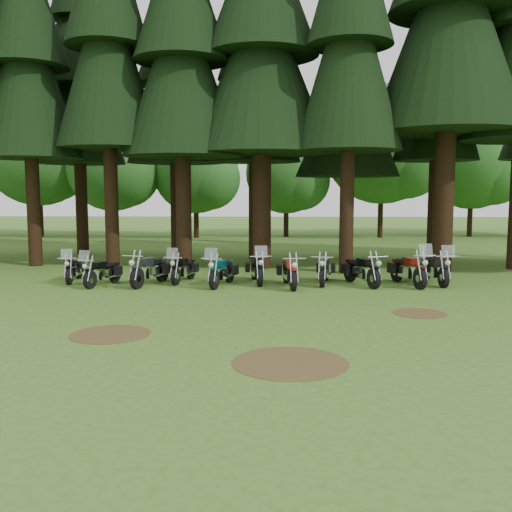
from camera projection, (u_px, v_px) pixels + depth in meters
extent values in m
plane|color=#3C6620|center=(248.00, 316.00, 14.67)|extent=(120.00, 120.00, 0.00)
cylinder|color=black|center=(33.00, 202.00, 24.49)|extent=(0.58, 0.58, 5.53)
cone|color=black|center=(28.00, 75.00, 23.90)|extent=(4.32, 4.32, 6.91)
cylinder|color=black|center=(111.00, 196.00, 24.02)|extent=(0.58, 0.58, 5.99)
cone|color=black|center=(107.00, 56.00, 23.38)|extent=(4.32, 4.32, 7.49)
cylinder|color=black|center=(183.00, 202.00, 23.82)|extent=(0.66, 0.66, 5.57)
cone|color=black|center=(182.00, 70.00, 23.23)|extent=(4.95, 4.95, 6.96)
cylinder|color=black|center=(262.00, 200.00, 23.73)|extent=(0.77, 0.77, 5.70)
cone|color=black|center=(262.00, 65.00, 23.12)|extent=(5.81, 5.81, 7.12)
cylinder|color=black|center=(347.00, 200.00, 22.18)|extent=(0.55, 0.55, 5.71)
cone|color=black|center=(350.00, 56.00, 21.57)|extent=(4.15, 4.15, 7.14)
cylinder|color=black|center=(444.00, 189.00, 22.71)|extent=(0.80, 0.80, 6.62)
cone|color=black|center=(450.00, 24.00, 22.00)|extent=(5.98, 5.98, 8.27)
cylinder|color=black|center=(81.00, 200.00, 28.97)|extent=(0.60, 0.60, 5.53)
cone|color=black|center=(78.00, 94.00, 28.38)|extent=(4.52, 4.52, 6.91)
cone|color=black|center=(76.00, 26.00, 28.01)|extent=(3.62, 3.62, 5.83)
cylinder|color=black|center=(177.00, 200.00, 28.83)|extent=(0.65, 0.65, 5.55)
cone|color=black|center=(175.00, 92.00, 28.24)|extent=(4.85, 4.85, 6.94)
cone|color=black|center=(174.00, 24.00, 27.87)|extent=(3.88, 3.88, 5.86)
cylinder|color=black|center=(255.00, 201.00, 27.22)|extent=(0.58, 0.58, 5.52)
cone|color=black|center=(255.00, 87.00, 26.63)|extent=(4.35, 4.35, 6.90)
cone|color=black|center=(255.00, 15.00, 26.27)|extent=(3.48, 3.48, 5.83)
cylinder|color=black|center=(346.00, 209.00, 27.40)|extent=(0.66, 0.66, 4.70)
cone|color=black|center=(348.00, 114.00, 26.90)|extent=(4.94, 4.94, 5.87)
cone|color=black|center=(349.00, 53.00, 26.59)|extent=(3.95, 3.95, 4.96)
cone|color=black|center=(350.00, 4.00, 26.34)|extent=(2.77, 2.77, 3.91)
cylinder|color=black|center=(434.00, 201.00, 26.81)|extent=(0.53, 0.53, 5.56)
cone|color=black|center=(438.00, 84.00, 26.21)|extent=(3.94, 3.94, 6.95)
cone|color=black|center=(440.00, 10.00, 25.85)|extent=(3.15, 3.15, 5.87)
cylinder|color=black|center=(41.00, 214.00, 40.94)|extent=(0.36, 0.36, 3.29)
sphere|color=#276021|center=(38.00, 152.00, 40.45)|extent=(7.69, 7.69, 7.69)
sphere|color=#276021|center=(52.00, 162.00, 39.61)|extent=(5.49, 5.49, 5.49)
cylinder|color=black|center=(114.00, 218.00, 39.73)|extent=(0.36, 0.36, 2.80)
sphere|color=#276021|center=(112.00, 164.00, 39.32)|extent=(6.53, 6.53, 6.53)
sphere|color=#276021|center=(126.00, 173.00, 38.61)|extent=(4.67, 4.67, 4.67)
cylinder|color=black|center=(196.00, 219.00, 39.85)|extent=(0.36, 0.36, 2.55)
sphere|color=#276021|center=(196.00, 170.00, 39.48)|extent=(5.95, 5.95, 5.95)
sphere|color=#276021|center=(209.00, 179.00, 38.83)|extent=(4.25, 4.25, 4.25)
cylinder|color=black|center=(286.00, 219.00, 40.79)|extent=(0.36, 0.36, 2.47)
sphere|color=#276021|center=(286.00, 173.00, 40.42)|extent=(5.76, 5.76, 5.76)
sphere|color=#276021|center=(301.00, 181.00, 39.79)|extent=(4.12, 4.12, 4.12)
cylinder|color=black|center=(380.00, 212.00, 39.94)|extent=(0.36, 0.36, 3.52)
sphere|color=#276021|center=(382.00, 145.00, 39.42)|extent=(8.21, 8.21, 8.21)
sphere|color=#276021|center=(405.00, 156.00, 38.52)|extent=(5.87, 5.87, 5.87)
cylinder|color=black|center=(470.00, 216.00, 40.96)|extent=(0.36, 0.36, 2.94)
sphere|color=#276021|center=(472.00, 161.00, 40.52)|extent=(6.86, 6.86, 6.86)
sphere|color=#276021|center=(493.00, 170.00, 39.77)|extent=(4.90, 4.90, 4.90)
cylinder|color=#4C3D1E|center=(110.00, 334.00, 12.80)|extent=(1.80, 1.80, 0.01)
cylinder|color=#4C3D1E|center=(420.00, 313.00, 14.99)|extent=(1.40, 1.40, 0.01)
cylinder|color=#4C3D1E|center=(290.00, 363.00, 10.66)|extent=(2.20, 2.20, 0.01)
cylinder|color=black|center=(69.00, 276.00, 19.60)|extent=(0.19, 0.60, 0.59)
cylinder|color=black|center=(79.00, 271.00, 20.98)|extent=(0.19, 0.60, 0.59)
cube|color=silver|center=(74.00, 271.00, 20.33)|extent=(0.32, 0.65, 0.31)
cube|color=black|center=(73.00, 263.00, 20.09)|extent=(0.32, 0.52, 0.22)
cube|color=black|center=(76.00, 262.00, 20.50)|extent=(0.32, 0.52, 0.11)
cube|color=silver|center=(66.00, 254.00, 19.25)|extent=(0.39, 0.15, 0.35)
cylinder|color=black|center=(90.00, 280.00, 18.79)|extent=(0.31, 0.62, 0.61)
cylinder|color=black|center=(115.00, 274.00, 20.12)|extent=(0.31, 0.62, 0.61)
cube|color=silver|center=(104.00, 274.00, 19.49)|extent=(0.44, 0.69, 0.31)
cube|color=black|center=(100.00, 265.00, 19.25)|extent=(0.42, 0.57, 0.22)
cube|color=black|center=(107.00, 265.00, 19.65)|extent=(0.42, 0.57, 0.11)
cube|color=silver|center=(84.00, 256.00, 18.43)|extent=(0.41, 0.23, 0.37)
cylinder|color=black|center=(137.00, 278.00, 18.76)|extent=(0.36, 0.71, 0.70)
cylinder|color=black|center=(162.00, 272.00, 20.30)|extent=(0.36, 0.71, 0.70)
cube|color=silver|center=(151.00, 272.00, 19.57)|extent=(0.51, 0.80, 0.36)
cube|color=#232429|center=(147.00, 262.00, 19.30)|extent=(0.49, 0.66, 0.26)
cube|color=black|center=(154.00, 261.00, 19.76)|extent=(0.49, 0.66, 0.13)
cylinder|color=black|center=(176.00, 276.00, 19.52)|extent=(0.26, 0.63, 0.61)
cylinder|color=black|center=(191.00, 271.00, 20.90)|extent=(0.26, 0.63, 0.61)
cube|color=silver|center=(184.00, 271.00, 20.25)|extent=(0.39, 0.69, 0.32)
cube|color=black|center=(182.00, 262.00, 20.00)|extent=(0.38, 0.56, 0.22)
cube|color=black|center=(186.00, 262.00, 20.42)|extent=(0.38, 0.56, 0.11)
cube|color=silver|center=(172.00, 253.00, 19.16)|extent=(0.41, 0.20, 0.37)
cylinder|color=black|center=(214.00, 280.00, 18.65)|extent=(0.30, 0.67, 0.65)
cylinder|color=black|center=(230.00, 273.00, 20.12)|extent=(0.30, 0.67, 0.65)
cube|color=silver|center=(223.00, 274.00, 19.42)|extent=(0.44, 0.74, 0.34)
cube|color=#044355|center=(220.00, 264.00, 19.17)|extent=(0.42, 0.60, 0.24)
cube|color=black|center=(225.00, 264.00, 19.60)|extent=(0.42, 0.60, 0.12)
cube|color=silver|center=(211.00, 254.00, 18.27)|extent=(0.43, 0.22, 0.39)
cylinder|color=black|center=(260.00, 277.00, 19.26)|extent=(0.25, 0.67, 0.66)
cylinder|color=black|center=(254.00, 271.00, 20.79)|extent=(0.25, 0.67, 0.66)
cube|color=silver|center=(257.00, 271.00, 20.07)|extent=(0.39, 0.74, 0.34)
cube|color=black|center=(257.00, 261.00, 19.80)|extent=(0.39, 0.59, 0.24)
cube|color=black|center=(256.00, 261.00, 20.26)|extent=(0.39, 0.59, 0.12)
cube|color=silver|center=(261.00, 252.00, 18.87)|extent=(0.43, 0.19, 0.39)
cylinder|color=black|center=(293.00, 281.00, 18.37)|extent=(0.23, 0.69, 0.68)
cylinder|color=black|center=(286.00, 274.00, 19.96)|extent=(0.23, 0.69, 0.68)
cube|color=silver|center=(289.00, 274.00, 19.21)|extent=(0.38, 0.75, 0.35)
cube|color=#9F2618|center=(290.00, 264.00, 18.93)|extent=(0.38, 0.60, 0.25)
cube|color=black|center=(288.00, 263.00, 19.40)|extent=(0.38, 0.60, 0.12)
cylinder|color=black|center=(322.00, 278.00, 19.10)|extent=(0.24, 0.67, 0.65)
cylinder|color=black|center=(326.00, 271.00, 20.59)|extent=(0.24, 0.67, 0.65)
cube|color=silver|center=(325.00, 272.00, 19.89)|extent=(0.39, 0.73, 0.34)
cube|color=black|center=(324.00, 262.00, 19.62)|extent=(0.38, 0.59, 0.24)
cube|color=black|center=(325.00, 262.00, 20.07)|extent=(0.38, 0.59, 0.12)
cylinder|color=black|center=(374.00, 279.00, 18.77)|extent=(0.39, 0.69, 0.69)
cylinder|color=black|center=(350.00, 272.00, 20.28)|extent=(0.39, 0.69, 0.69)
cube|color=silver|center=(361.00, 272.00, 19.57)|extent=(0.54, 0.78, 0.35)
cube|color=black|center=(364.00, 262.00, 19.30)|extent=(0.50, 0.65, 0.25)
cube|color=black|center=(357.00, 262.00, 19.75)|extent=(0.50, 0.65, 0.12)
cylinder|color=black|center=(420.00, 279.00, 18.67)|extent=(0.33, 0.73, 0.71)
cylinder|color=black|center=(397.00, 272.00, 20.30)|extent=(0.33, 0.73, 0.71)
cube|color=silver|center=(407.00, 272.00, 19.52)|extent=(0.49, 0.81, 0.37)
cube|color=#65110B|center=(411.00, 262.00, 19.24)|extent=(0.47, 0.66, 0.26)
cube|color=black|center=(404.00, 261.00, 19.73)|extent=(0.47, 0.66, 0.13)
cube|color=silver|center=(426.00, 250.00, 18.24)|extent=(0.47, 0.25, 0.43)
cylinder|color=black|center=(443.00, 278.00, 19.01)|extent=(0.22, 0.69, 0.68)
cylinder|color=black|center=(426.00, 271.00, 20.59)|extent=(0.22, 0.69, 0.68)
cube|color=silver|center=(434.00, 271.00, 19.84)|extent=(0.37, 0.75, 0.35)
cube|color=black|center=(437.00, 262.00, 19.57)|extent=(0.37, 0.60, 0.25)
cube|color=black|center=(431.00, 261.00, 20.04)|extent=(0.37, 0.60, 0.12)
cube|color=silver|center=(448.00, 251.00, 18.60)|extent=(0.45, 0.18, 0.41)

